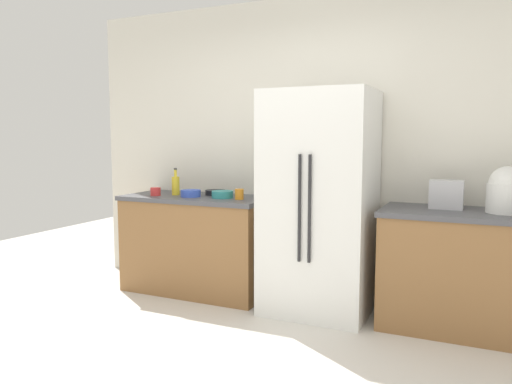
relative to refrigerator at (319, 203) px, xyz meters
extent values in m
cube|color=silver|center=(-0.16, 0.43, 0.43)|extent=(4.66, 0.10, 2.69)
cube|color=olive|center=(-1.20, 0.05, -0.48)|extent=(1.35, 0.64, 0.87)
cube|color=#4C4C51|center=(-1.20, 0.05, -0.03)|extent=(1.38, 0.67, 0.04)
cube|color=olive|center=(1.32, 0.05, -0.48)|extent=(1.59, 0.64, 0.87)
cube|color=#4C4C51|center=(1.32, 0.05, -0.03)|extent=(1.62, 0.67, 0.04)
cube|color=white|center=(0.00, 0.00, 0.00)|extent=(0.86, 0.72, 1.83)
cylinder|color=#262628|center=(-0.04, -0.37, 0.00)|extent=(0.02, 0.02, 0.82)
cylinder|color=#262628|center=(0.04, -0.37, 0.00)|extent=(0.02, 0.02, 0.82)
cube|color=silver|center=(0.97, 0.14, 0.10)|extent=(0.24, 0.17, 0.22)
cylinder|color=white|center=(1.38, 0.07, 0.10)|extent=(0.27, 0.27, 0.21)
sphere|color=white|center=(1.38, 0.07, 0.21)|extent=(0.25, 0.25, 0.25)
cylinder|color=yellow|center=(-1.43, 0.04, 0.08)|extent=(0.07, 0.07, 0.17)
cylinder|color=yellow|center=(-1.43, 0.04, 0.20)|extent=(0.03, 0.03, 0.07)
cylinder|color=#333338|center=(-1.43, 0.04, 0.24)|extent=(0.03, 0.03, 0.02)
cylinder|color=orange|center=(-0.73, -0.02, 0.04)|extent=(0.08, 0.08, 0.09)
cylinder|color=red|center=(-1.57, -0.09, 0.03)|extent=(0.09, 0.09, 0.08)
cylinder|color=teal|center=(-0.91, 0.01, 0.03)|extent=(0.19, 0.19, 0.06)
cylinder|color=blue|center=(-1.22, -0.02, 0.02)|extent=(0.18, 0.18, 0.06)
cylinder|color=black|center=(-1.08, 0.18, 0.02)|extent=(0.19, 0.19, 0.05)
camera|label=1|loc=(1.21, -3.89, 0.53)|focal=34.74mm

